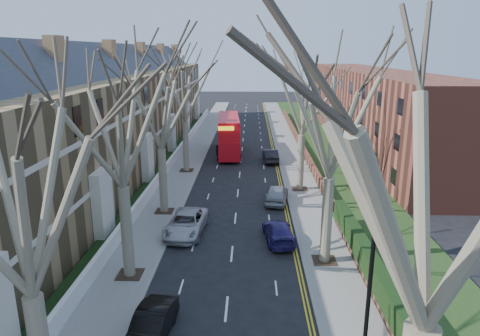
# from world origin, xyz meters

# --- Properties ---
(pavement_left) EXTENTS (3.00, 102.00, 0.12)m
(pavement_left) POSITION_xyz_m (-6.00, 39.00, 0.06)
(pavement_left) COLOR slate
(pavement_left) RESTS_ON ground
(pavement_right) EXTENTS (3.00, 102.00, 0.12)m
(pavement_right) POSITION_xyz_m (6.00, 39.00, 0.06)
(pavement_right) COLOR slate
(pavement_right) RESTS_ON ground
(terrace_left) EXTENTS (9.70, 78.00, 13.60)m
(terrace_left) POSITION_xyz_m (-13.65, 31.00, 5.53)
(terrace_left) COLOR olive
(terrace_left) RESTS_ON ground
(flats_right) EXTENTS (13.97, 54.00, 10.00)m
(flats_right) POSITION_xyz_m (17.46, 43.00, 4.98)
(flats_right) COLOR brown
(flats_right) RESTS_ON ground
(wall_hedge_right) EXTENTS (0.70, 24.00, 1.80)m
(wall_hedge_right) POSITION_xyz_m (7.70, 2.00, 1.12)
(wall_hedge_right) COLOR brown
(wall_hedge_right) RESTS_ON ground
(front_wall_left) EXTENTS (0.30, 78.00, 1.00)m
(front_wall_left) POSITION_xyz_m (-7.65, 31.00, 0.62)
(front_wall_left) COLOR white
(front_wall_left) RESTS_ON ground
(grass_verge_right) EXTENTS (6.00, 102.00, 0.06)m
(grass_verge_right) POSITION_xyz_m (10.50, 39.00, 0.15)
(grass_verge_right) COLOR #1F3814
(grass_verge_right) RESTS_ON ground
(lamp_post) EXTENTS (0.18, 0.50, 8.11)m
(lamp_post) POSITION_xyz_m (5.00, -3.50, 4.57)
(lamp_post) COLOR black
(lamp_post) RESTS_ON ground
(tree_left_near) EXTENTS (9.80, 9.80, 13.73)m
(tree_left_near) POSITION_xyz_m (-5.70, -4.00, 8.93)
(tree_left_near) COLOR #756A53
(tree_left_near) RESTS_ON ground
(tree_left_mid) EXTENTS (10.50, 10.50, 14.71)m
(tree_left_mid) POSITION_xyz_m (-5.70, 6.00, 9.56)
(tree_left_mid) COLOR #756A53
(tree_left_mid) RESTS_ON ground
(tree_left_far) EXTENTS (10.15, 10.15, 14.22)m
(tree_left_far) POSITION_xyz_m (-5.70, 16.00, 9.24)
(tree_left_far) COLOR #756A53
(tree_left_far) RESTS_ON ground
(tree_left_dist) EXTENTS (10.50, 10.50, 14.71)m
(tree_left_dist) POSITION_xyz_m (-5.70, 28.00, 9.56)
(tree_left_dist) COLOR #756A53
(tree_left_dist) RESTS_ON ground
(tree_right_near) EXTENTS (10.85, 10.85, 15.20)m
(tree_right_near) POSITION_xyz_m (5.70, -6.00, 9.86)
(tree_right_near) COLOR #756A53
(tree_right_near) RESTS_ON ground
(tree_right_mid) EXTENTS (10.50, 10.50, 14.71)m
(tree_right_mid) POSITION_xyz_m (5.70, 8.00, 9.56)
(tree_right_mid) COLOR #756A53
(tree_right_mid) RESTS_ON ground
(tree_right_far) EXTENTS (10.15, 10.15, 14.22)m
(tree_right_far) POSITION_xyz_m (5.70, 22.00, 9.24)
(tree_right_far) COLOR #756A53
(tree_right_far) RESTS_ON ground
(double_decker_bus) EXTENTS (3.31, 11.15, 4.60)m
(double_decker_bus) POSITION_xyz_m (-1.60, 36.12, 2.27)
(double_decker_bus) COLOR red
(double_decker_bus) RESTS_ON ground
(car_left_mid) EXTENTS (1.87, 4.32, 1.38)m
(car_left_mid) POSITION_xyz_m (-3.21, 0.54, 0.69)
(car_left_mid) COLOR black
(car_left_mid) RESTS_ON ground
(car_left_far) EXTENTS (2.92, 5.55, 1.49)m
(car_left_far) POSITION_xyz_m (-3.35, 12.10, 0.74)
(car_left_far) COLOR #B0AFB5
(car_left_far) RESTS_ON ground
(car_right_near) EXTENTS (2.26, 4.65, 1.30)m
(car_right_near) POSITION_xyz_m (3.07, 11.04, 0.65)
(car_right_near) COLOR navy
(car_right_near) RESTS_ON ground
(car_right_mid) EXTENTS (2.38, 4.64, 1.51)m
(car_right_mid) POSITION_xyz_m (3.38, 18.71, 0.76)
(car_right_mid) COLOR gray
(car_right_mid) RESTS_ON ground
(car_right_far) EXTENTS (1.86, 4.59, 1.48)m
(car_right_far) POSITION_xyz_m (3.42, 32.37, 0.74)
(car_right_far) COLOR black
(car_right_far) RESTS_ON ground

